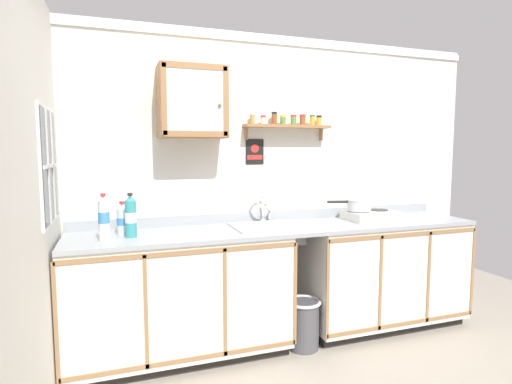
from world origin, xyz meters
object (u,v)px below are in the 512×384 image
(bottle_opaque_white_0, at_px, (104,219))
(trash_bin, at_px, (303,323))
(sink, at_px, (268,228))
(bottle_detergent_teal_1, at_px, (131,217))
(saucepan, at_px, (359,205))
(hot_plate_stove, at_px, (370,215))
(bottle_water_clear_2, at_px, (122,220))
(warning_sign, at_px, (255,152))
(wall_cabinet, at_px, (192,102))

(bottle_opaque_white_0, bearing_deg, trash_bin, -2.62)
(sink, bearing_deg, bottle_detergent_teal_1, -176.14)
(sink, xyz_separation_m, saucepan, (0.83, 0.02, 0.15))
(hot_plate_stove, xyz_separation_m, saucepan, (-0.10, 0.02, 0.09))
(saucepan, bearing_deg, sink, -178.95)
(saucepan, distance_m, bottle_opaque_white_0, 2.04)
(hot_plate_stove, relative_size, bottle_water_clear_2, 1.73)
(bottle_detergent_teal_1, bearing_deg, sink, 3.86)
(bottle_opaque_white_0, relative_size, bottle_water_clear_2, 1.33)
(sink, height_order, trash_bin, sink)
(hot_plate_stove, height_order, saucepan, saucepan)
(trash_bin, bearing_deg, bottle_water_clear_2, 169.21)
(bottle_opaque_white_0, bearing_deg, bottle_detergent_teal_1, 24.87)
(bottle_opaque_white_0, height_order, warning_sign, warning_sign)
(saucepan, height_order, trash_bin, saucepan)
(hot_plate_stove, height_order, trash_bin, hot_plate_stove)
(saucepan, bearing_deg, bottle_detergent_teal_1, -177.39)
(saucepan, distance_m, warning_sign, 0.99)
(wall_cabinet, bearing_deg, saucepan, -4.24)
(hot_plate_stove, xyz_separation_m, wall_cabinet, (-1.50, 0.13, 0.91))
(warning_sign, bearing_deg, sink, -84.44)
(sink, height_order, bottle_water_clear_2, sink)
(sink, height_order, wall_cabinet, wall_cabinet)
(wall_cabinet, bearing_deg, sink, -11.89)
(sink, relative_size, bottle_water_clear_2, 2.34)
(hot_plate_stove, bearing_deg, trash_bin, -164.16)
(saucepan, relative_size, bottle_opaque_white_0, 1.18)
(bottle_opaque_white_0, xyz_separation_m, trash_bin, (1.42, -0.06, -0.89))
(saucepan, distance_m, wall_cabinet, 1.62)
(trash_bin, bearing_deg, wall_cabinet, 156.85)
(saucepan, height_order, bottle_opaque_white_0, bottle_opaque_white_0)
(sink, bearing_deg, saucepan, 1.05)
(bottle_opaque_white_0, height_order, bottle_water_clear_2, bottle_opaque_white_0)
(saucepan, distance_m, bottle_detergent_teal_1, 1.87)
(saucepan, relative_size, bottle_detergent_teal_1, 1.23)
(sink, height_order, bottle_opaque_white_0, bottle_opaque_white_0)
(sink, distance_m, hot_plate_stove, 0.93)
(bottle_water_clear_2, distance_m, wall_cabinet, 1.00)
(hot_plate_stove, xyz_separation_m, warning_sign, (-0.96, 0.26, 0.54))
(sink, xyz_separation_m, bottle_opaque_white_0, (-1.20, -0.15, 0.17))
(bottle_water_clear_2, relative_size, warning_sign, 1.14)
(sink, xyz_separation_m, warning_sign, (-0.02, 0.25, 0.60))
(bottle_water_clear_2, xyz_separation_m, trash_bin, (1.30, -0.25, -0.84))
(wall_cabinet, distance_m, warning_sign, 0.67)
(warning_sign, height_order, trash_bin, warning_sign)
(bottle_water_clear_2, bearing_deg, wall_cabinet, 9.14)
(bottle_water_clear_2, height_order, trash_bin, bottle_water_clear_2)
(saucepan, xyz_separation_m, bottle_detergent_teal_1, (-1.86, -0.08, 0.01))
(hot_plate_stove, distance_m, warning_sign, 1.13)
(bottle_opaque_white_0, relative_size, warning_sign, 1.52)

